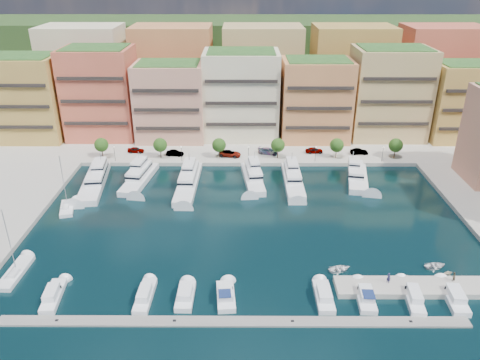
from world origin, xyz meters
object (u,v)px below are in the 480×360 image
(tender_2, at_px, (435,266))
(car_3, at_px, (268,151))
(car_5, at_px, (359,152))
(yacht_5, at_px, (357,176))
(sailboat_2, at_px, (67,209))
(yacht_0, at_px, (95,180))
(cruiser_0, at_px, (53,296))
(lamppost_0, at_px, (114,151))
(car_0, at_px, (136,150))
(tree_0, at_px, (101,145))
(lamppost_2, at_px, (248,151))
(tree_3, at_px, (278,145))
(person_0, at_px, (389,278))
(cruiser_4, at_px, (226,296))
(tree_5, at_px, (396,145))
(sailboat_0, at_px, (15,273))
(lamppost_4, at_px, (383,152))
(tender_3, at_px, (448,273))
(cruiser_8, at_px, (413,297))
(cruiser_3, at_px, (185,296))
(tender_1, at_px, (407,277))
(cruiser_7, at_px, (365,297))
(car_1, at_px, (175,153))
(yacht_3, at_px, (253,176))
(tender_0, at_px, (340,269))
(cruiser_2, at_px, (145,296))
(tree_4, at_px, (337,145))
(yacht_1, at_px, (140,177))
(lamppost_1, at_px, (181,151))
(yacht_4, at_px, (293,179))
(tree_1, at_px, (160,145))
(car_2, at_px, (230,153))
(lamppost_3, at_px, (316,152))
(cruiser_6, at_px, (324,297))
(yacht_2, at_px, (189,180))
(car_4, at_px, (314,150))
(tree_2, at_px, (219,145))

(tender_2, relative_size, car_3, 0.68)
(car_5, bearing_deg, yacht_5, 164.92)
(sailboat_2, bearing_deg, yacht_0, 79.41)
(cruiser_0, bearing_deg, yacht_5, 37.63)
(lamppost_0, height_order, car_0, lamppost_0)
(tree_0, bearing_deg, lamppost_2, -3.29)
(tree_3, relative_size, person_0, 2.90)
(cruiser_4, bearing_deg, yacht_5, 55.57)
(tree_5, xyz_separation_m, sailboat_0, (-81.51, -51.74, -4.44))
(lamppost_4, bearing_deg, tender_3, -91.74)
(cruiser_0, relative_size, cruiser_8, 0.93)
(tender_3, relative_size, person_0, 0.87)
(cruiser_3, xyz_separation_m, car_3, (16.55, 61.05, 1.28))
(sailboat_0, bearing_deg, car_5, 36.95)
(tree_0, height_order, tender_1, tree_0)
(cruiser_4, bearing_deg, yacht_0, 127.79)
(cruiser_0, xyz_separation_m, cruiser_7, (50.82, -0.01, 0.02))
(car_1, bearing_deg, yacht_3, -114.72)
(tender_2, height_order, person_0, person_0)
(tree_0, height_order, tender_3, tree_0)
(yacht_5, bearing_deg, tender_0, -106.80)
(cruiser_2, bearing_deg, tree_3, 66.30)
(tree_4, relative_size, cruiser_8, 0.62)
(yacht_1, bearing_deg, cruiser_2, -77.77)
(lamppost_4, bearing_deg, lamppost_1, 180.00)
(lamppost_0, relative_size, tender_0, 1.04)
(yacht_4, height_order, person_0, yacht_4)
(tree_1, distance_m, car_2, 19.17)
(lamppost_3, xyz_separation_m, lamppost_4, (18.00, 0.00, 0.00))
(cruiser_6, xyz_separation_m, cruiser_7, (6.72, -0.02, 0.02))
(yacht_1, height_order, sailboat_2, sailboat_2)
(car_2, bearing_deg, yacht_1, 135.49)
(yacht_2, bearing_deg, sailboat_0, -125.89)
(tender_3, relative_size, car_4, 0.35)
(tree_5, height_order, yacht_0, tree_5)
(sailboat_2, xyz_separation_m, person_0, (63.34, -26.83, 1.65))
(person_0, bearing_deg, yacht_3, -10.06)
(person_0, bearing_deg, tender_1, -96.25)
(tender_1, bearing_deg, car_0, 35.33)
(tree_3, relative_size, car_2, 0.93)
(yacht_2, distance_m, tender_3, 61.39)
(yacht_1, xyz_separation_m, yacht_5, (54.55, 0.79, 0.12))
(yacht_1, xyz_separation_m, tender_2, (60.40, -36.44, -0.69))
(lamppost_0, bearing_deg, tree_2, 4.70)
(yacht_2, bearing_deg, car_0, 131.80)
(tree_1, xyz_separation_m, car_2, (18.92, 1.12, -2.90))
(tender_0, relative_size, tender_3, 2.38)
(lamppost_4, relative_size, car_3, 0.73)
(sailboat_0, distance_m, car_1, 57.29)
(tree_5, distance_m, tender_2, 49.94)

